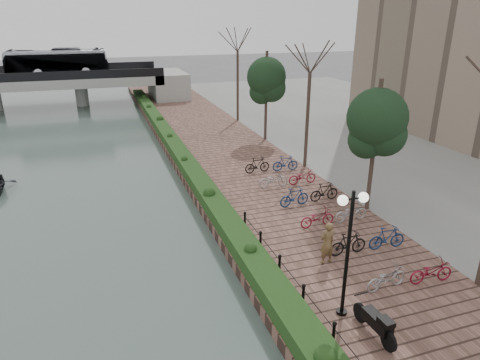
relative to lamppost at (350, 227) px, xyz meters
name	(u,v)px	position (x,y,z in m)	size (l,w,h in m)	color
promenade	(240,169)	(1.61, 15.35, -3.43)	(8.00, 75.00, 0.50)	brown
inland_pavement	(436,147)	(17.61, 15.35, -3.43)	(24.00, 75.00, 0.50)	slate
hedge	(181,155)	(-1.79, 17.85, -2.88)	(1.10, 56.00, 0.60)	#183A15
chain_fence	(317,313)	(-0.99, -0.15, -2.83)	(0.10, 14.10, 0.70)	black
lamppost	(350,227)	(0.00, 0.00, 0.00)	(1.02, 0.32, 4.36)	black
motorcycle	(375,321)	(0.37, -1.21, -2.65)	(0.53, 1.69, 1.05)	black
pedestrian	(327,243)	(1.03, 2.91, -2.29)	(0.65, 0.43, 1.78)	brown
bicycle_parking	(323,205)	(3.11, 6.94, -2.71)	(2.40, 14.69, 1.00)	#9E9EA2
street_trees	(334,131)	(5.61, 10.53, 0.00)	(3.20, 37.12, 6.80)	#33271E
bridge	(5,79)	(-15.96, 42.85, -0.31)	(36.00, 10.77, 6.50)	#A7A6A2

